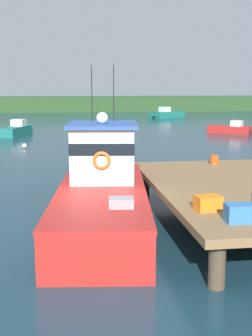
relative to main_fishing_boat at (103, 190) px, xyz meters
The scene contains 10 objects.
ground_plane 1.32m from the main_fishing_boat, 108.24° to the right, with size 200.00×200.00×0.00m, color #193847.
main_fishing_boat is the anchor object (origin of this frame).
crate_stack_mid_dock 4.00m from the main_fishing_boat, 55.55° to the right, with size 0.60×0.44×0.36m, color orange.
crate_single_by_cleat 5.04m from the main_fishing_boat, 58.45° to the right, with size 0.60×0.44×0.41m, color #3370B2.
bait_bucket 5.37m from the main_fishing_boat, 31.95° to the left, with size 0.32×0.32×0.34m, color #E04C19.
moored_boat_off_the_point 26.04m from the main_fishing_boat, 101.21° to the left, with size 2.55×5.24×1.32m.
moored_boat_near_channel 27.60m from the main_fishing_boat, 60.41° to the left, with size 4.21×3.54×1.17m.
moored_boat_outer_mooring 45.59m from the main_fishing_boat, 74.30° to the left, with size 5.47×3.92×1.45m.
mooring_buoy_channel_marker 17.59m from the main_fishing_boat, 102.43° to the left, with size 0.32×0.32×0.32m, color silver.
far_shoreline 61.19m from the main_fishing_boat, 90.25° to the left, with size 120.00×8.00×2.40m, color #284723.
Camera 1 is at (-0.87, -12.39, 4.15)m, focal length 47.40 mm.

